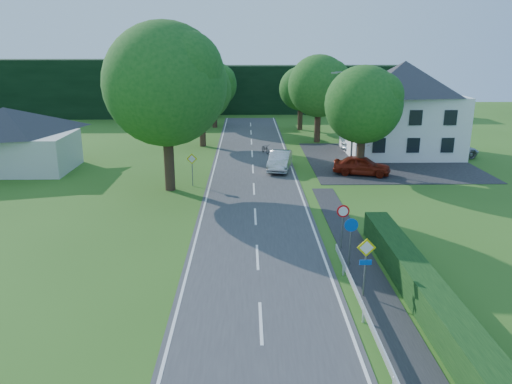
{
  "coord_description": "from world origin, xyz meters",
  "views": [
    {
      "loc": [
        -0.49,
        -10.5,
        10.04
      ],
      "look_at": [
        0.03,
        17.45,
        1.74
      ],
      "focal_mm": 35.0,
      "sensor_mm": 36.0,
      "label": 1
    }
  ],
  "objects_px": {
    "parked_car_silver_b": "(449,149)",
    "parasol": "(362,153)",
    "streetlight": "(352,116)",
    "parked_car_red": "(362,165)",
    "motorcycle": "(265,148)",
    "moving_car": "(280,160)",
    "parked_car_silver_a": "(362,144)"
  },
  "relations": [
    {
      "from": "streetlight",
      "to": "parked_car_silver_a",
      "type": "height_order",
      "value": "streetlight"
    },
    {
      "from": "parked_car_red",
      "to": "parked_car_silver_b",
      "type": "bearing_deg",
      "value": -40.22
    },
    {
      "from": "parked_car_silver_a",
      "to": "parked_car_silver_b",
      "type": "height_order",
      "value": "parked_car_silver_b"
    },
    {
      "from": "motorcycle",
      "to": "parked_car_silver_a",
      "type": "distance_m",
      "value": 9.44
    },
    {
      "from": "streetlight",
      "to": "parked_car_red",
      "type": "relative_size",
      "value": 1.79
    },
    {
      "from": "motorcycle",
      "to": "parasol",
      "type": "relative_size",
      "value": 0.83
    },
    {
      "from": "motorcycle",
      "to": "moving_car",
      "type": "bearing_deg",
      "value": -102.08
    },
    {
      "from": "motorcycle",
      "to": "parked_car_red",
      "type": "distance_m",
      "value": 11.2
    },
    {
      "from": "moving_car",
      "to": "parked_car_silver_a",
      "type": "height_order",
      "value": "moving_car"
    },
    {
      "from": "motorcycle",
      "to": "parasol",
      "type": "bearing_deg",
      "value": -47.33
    },
    {
      "from": "parked_car_silver_b",
      "to": "parasol",
      "type": "relative_size",
      "value": 2.75
    },
    {
      "from": "parked_car_red",
      "to": "parked_car_silver_b",
      "type": "height_order",
      "value": "same"
    },
    {
      "from": "parked_car_silver_a",
      "to": "parked_car_silver_b",
      "type": "xyz_separation_m",
      "value": [
        7.32,
        -3.0,
        0.09
      ]
    },
    {
      "from": "moving_car",
      "to": "motorcycle",
      "type": "relative_size",
      "value": 2.83
    },
    {
      "from": "parasol",
      "to": "parked_car_silver_a",
      "type": "bearing_deg",
      "value": 77.68
    },
    {
      "from": "parked_car_silver_a",
      "to": "parked_car_silver_b",
      "type": "relative_size",
      "value": 0.74
    },
    {
      "from": "streetlight",
      "to": "motorcycle",
      "type": "relative_size",
      "value": 4.83
    },
    {
      "from": "moving_car",
      "to": "parked_car_silver_a",
      "type": "xyz_separation_m",
      "value": [
        8.45,
        7.3,
        -0.1
      ]
    },
    {
      "from": "parked_car_silver_a",
      "to": "parasol",
      "type": "xyz_separation_m",
      "value": [
        -1.07,
        -4.92,
        0.22
      ]
    },
    {
      "from": "parked_car_silver_b",
      "to": "parked_car_red",
      "type": "bearing_deg",
      "value": 109.81
    },
    {
      "from": "moving_car",
      "to": "parasol",
      "type": "xyz_separation_m",
      "value": [
        7.38,
        2.38,
        0.12
      ]
    },
    {
      "from": "parked_car_red",
      "to": "parked_car_silver_a",
      "type": "height_order",
      "value": "parked_car_red"
    },
    {
      "from": "parked_car_red",
      "to": "parked_car_silver_a",
      "type": "xyz_separation_m",
      "value": [
        2.04,
        9.09,
        -0.09
      ]
    },
    {
      "from": "streetlight",
      "to": "parked_car_red",
      "type": "xyz_separation_m",
      "value": [
        0.58,
        -2.09,
        -3.66
      ]
    },
    {
      "from": "streetlight",
      "to": "motorcycle",
      "type": "distance_m",
      "value": 10.11
    },
    {
      "from": "moving_car",
      "to": "motorcycle",
      "type": "bearing_deg",
      "value": 108.39
    },
    {
      "from": "parked_car_silver_b",
      "to": "moving_car",
      "type": "bearing_deg",
      "value": 91.98
    },
    {
      "from": "parasol",
      "to": "motorcycle",
      "type": "bearing_deg",
      "value": 152.96
    },
    {
      "from": "streetlight",
      "to": "parasol",
      "type": "height_order",
      "value": "streetlight"
    },
    {
      "from": "streetlight",
      "to": "parked_car_red",
      "type": "distance_m",
      "value": 4.26
    },
    {
      "from": "parked_car_red",
      "to": "parked_car_silver_a",
      "type": "distance_m",
      "value": 9.32
    },
    {
      "from": "motorcycle",
      "to": "parked_car_silver_b",
      "type": "relative_size",
      "value": 0.3
    }
  ]
}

